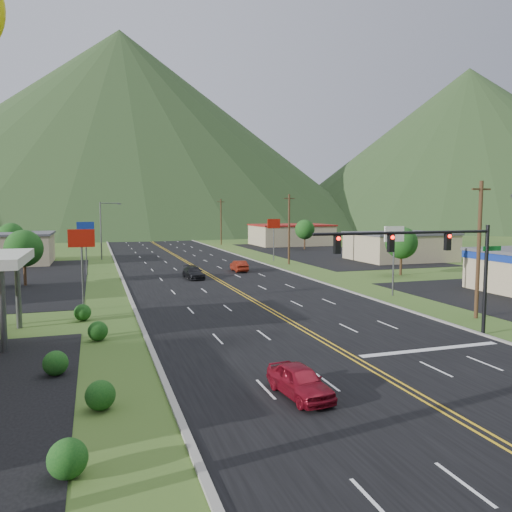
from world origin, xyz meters
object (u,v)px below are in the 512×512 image
object	(u,v)px
streetlight_west	(103,227)
car_red_near	(300,382)
car_red_far	(239,266)
car_dark_mid	(193,273)
traffic_signal	(433,253)

from	to	relation	value
streetlight_west	car_red_near	xyz separation A→B (m)	(6.80, -62.22, -4.51)
car_red_near	car_red_far	distance (m)	42.39
car_red_near	car_dark_mid	xyz separation A→B (m)	(2.51, 36.81, -0.01)
traffic_signal	car_red_near	bearing A→B (deg)	-151.31
car_red_far	car_red_near	bearing A→B (deg)	79.18
car_red_far	streetlight_west	bearing A→B (deg)	-50.65
traffic_signal	car_red_far	bearing A→B (deg)	93.45
traffic_signal	streetlight_west	xyz separation A→B (m)	(-18.16, 56.00, -0.15)
streetlight_west	car_red_near	distance (m)	62.76
car_red_near	traffic_signal	bearing A→B (deg)	22.26
car_red_near	car_dark_mid	distance (m)	36.89
traffic_signal	car_red_far	distance (m)	35.52
car_red_far	car_dark_mid	bearing A→B (deg)	35.91
car_red_near	car_dark_mid	bearing A→B (deg)	79.67
car_red_near	car_dark_mid	world-z (taller)	car_red_near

